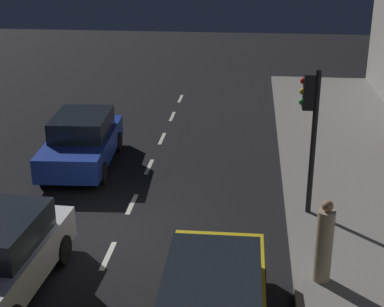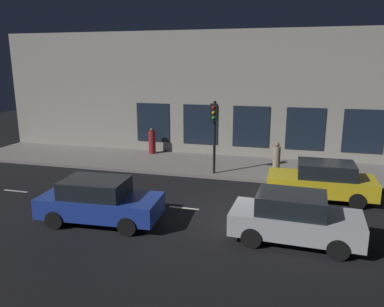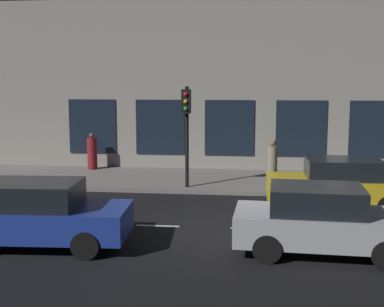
# 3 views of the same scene
# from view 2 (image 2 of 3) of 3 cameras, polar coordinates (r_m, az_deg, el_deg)

# --- Properties ---
(ground_plane) EXTENTS (60.00, 60.00, 0.00)m
(ground_plane) POSITION_cam_2_polar(r_m,az_deg,el_deg) (14.65, 4.89, -8.79)
(ground_plane) COLOR black
(sidewalk) EXTENTS (4.50, 32.00, 0.15)m
(sidewalk) POSITION_cam_2_polar(r_m,az_deg,el_deg) (20.49, 8.00, -2.11)
(sidewalk) COLOR gray
(sidewalk) RESTS_ON ground
(building_facade) EXTENTS (0.65, 32.00, 7.39)m
(building_facade) POSITION_cam_2_polar(r_m,az_deg,el_deg) (22.35, 9.14, 8.57)
(building_facade) COLOR gray
(building_facade) RESTS_ON ground
(lane_centre_line) EXTENTS (0.12, 27.20, 0.01)m
(lane_centre_line) POSITION_cam_2_polar(r_m,az_deg,el_deg) (14.52, 8.83, -9.09)
(lane_centre_line) COLOR beige
(lane_centre_line) RESTS_ON ground
(traffic_light) EXTENTS (0.48, 0.32, 3.61)m
(traffic_light) POSITION_cam_2_polar(r_m,az_deg,el_deg) (18.37, 3.36, 4.46)
(traffic_light) COLOR black
(traffic_light) RESTS_ON sidewalk
(parked_car_0) EXTENTS (2.03, 4.11, 1.58)m
(parked_car_0) POSITION_cam_2_polar(r_m,az_deg,el_deg) (12.51, 15.15, -9.34)
(parked_car_0) COLOR #B7B7BC
(parked_car_0) RESTS_ON ground
(parked_car_1) EXTENTS (2.10, 4.34, 1.58)m
(parked_car_1) POSITION_cam_2_polar(r_m,az_deg,el_deg) (13.87, -13.81, -6.94)
(parked_car_1) COLOR #1E389E
(parked_car_1) RESTS_ON ground
(parked_car_2) EXTENTS (1.91, 4.30, 1.58)m
(parked_car_2) POSITION_cam_2_polar(r_m,az_deg,el_deg) (16.60, 18.99, -3.89)
(parked_car_2) COLOR gold
(parked_car_2) RESTS_ON ground
(pedestrian_0) EXTENTS (0.59, 0.59, 1.57)m
(pedestrian_0) POSITION_cam_2_polar(r_m,az_deg,el_deg) (23.12, -6.04, 1.75)
(pedestrian_0) COLOR maroon
(pedestrian_0) RESTS_ON sidewalk
(pedestrian_1) EXTENTS (0.49, 0.49, 1.75)m
(pedestrian_1) POSITION_cam_2_polar(r_m,az_deg,el_deg) (18.49, 12.60, -1.16)
(pedestrian_1) COLOR gray
(pedestrian_1) RESTS_ON sidewalk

